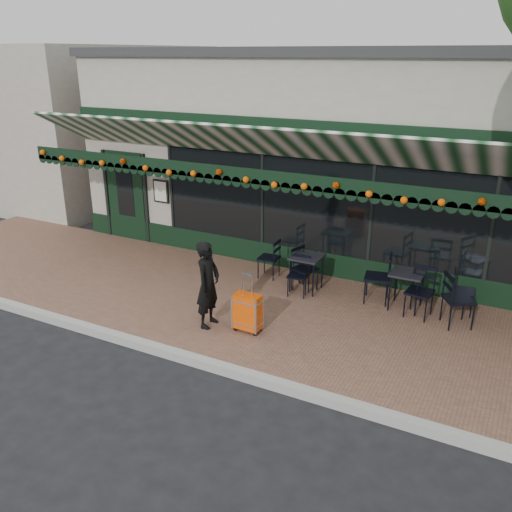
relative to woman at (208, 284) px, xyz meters
The scene contains 16 objects.
ground 1.38m from the woman, 62.34° to the right, with size 80.00×80.00×0.00m, color black.
sidewalk 1.45m from the woman, 66.28° to the left, with size 18.00×4.00×0.15m, color brown.
curb 1.38m from the woman, 64.27° to the right, with size 18.00×0.16×0.15m, color #9E9E99.
restaurant_building 7.07m from the woman, 86.05° to the left, with size 12.00×9.60×4.50m.
neighbor_building_left 14.47m from the woman, 150.49° to the left, with size 12.00×8.00×4.80m, color #ADA598.
woman is the anchor object (origin of this frame).
suitcase 0.82m from the woman, ahead, with size 0.47×0.27×1.05m.
cafe_table_a 3.62m from the woman, 38.10° to the left, with size 0.58×0.58×0.72m.
cafe_table_b 2.34m from the woman, 67.05° to the left, with size 0.58×0.58×0.72m.
chair_a_left 3.25m from the woman, 44.90° to the left, with size 0.48×0.48×0.97m, color black, non-canonical shape.
chair_a_right 4.58m from the woman, 33.68° to the left, with size 0.41×0.41×0.82m, color black, non-canonical shape.
chair_a_front 3.74m from the woman, 32.78° to the left, with size 0.46×0.46×0.92m, color black, non-canonical shape.
chair_a_extra 4.29m from the woman, 27.41° to the left, with size 0.48×0.48×0.96m, color black, non-canonical shape.
chair_b_left 2.44m from the woman, 91.02° to the left, with size 0.41×0.41×0.83m, color black, non-canonical shape.
chair_b_right 2.32m from the woman, 67.24° to the left, with size 0.44×0.44×0.88m, color black, non-canonical shape.
chair_b_front 2.10m from the woman, 65.08° to the left, with size 0.39×0.39×0.79m, color black, non-canonical shape.
Camera 1 is at (4.13, -6.15, 4.59)m, focal length 38.00 mm.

